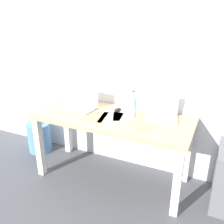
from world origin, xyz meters
TOP-DOWN VIEW (x-y plane):
  - ground_plane at (0.00, 0.00)m, footprint 8.00×8.00m
  - back_wall at (0.00, 0.39)m, footprint 5.20×0.08m
  - desk at (0.00, 0.00)m, footprint 1.62×0.67m
  - laptop_left at (-0.39, 0.06)m, footprint 0.33×0.25m
  - laptop_right at (0.46, 0.16)m, footprint 0.36×0.29m
  - beer_bottle at (0.19, 0.10)m, footprint 0.06×0.06m
  - computer_mouse at (-0.00, 0.15)m, footprint 0.08×0.11m
  - paper_sheet_front_right at (0.34, -0.06)m, footprint 0.27×0.34m
  - paper_sheet_near_back at (0.09, 0.08)m, footprint 0.31×0.35m
  - paper_sheet_center at (-0.00, -0.03)m, footprint 0.26×0.33m
  - paper_yellow_folder at (-0.15, -0.08)m, footprint 0.25×0.32m
  - water_cooler_jug at (-1.10, 0.13)m, footprint 0.30×0.30m

SIDE VIEW (x-z plane):
  - ground_plane at x=0.00m, z-range 0.00..0.00m
  - water_cooler_jug at x=-1.10m, z-range -0.02..0.42m
  - desk at x=0.00m, z-range 0.26..1.00m
  - paper_sheet_front_right at x=0.34m, z-range 0.74..0.74m
  - paper_sheet_near_back at x=0.09m, z-range 0.74..0.74m
  - paper_sheet_center at x=0.00m, z-range 0.74..0.74m
  - paper_yellow_folder at x=-0.15m, z-range 0.74..0.74m
  - computer_mouse at x=0.00m, z-range 0.74..0.77m
  - laptop_left at x=-0.39m, z-range 0.67..0.90m
  - laptop_right at x=0.46m, z-range 0.68..0.91m
  - beer_bottle at x=0.19m, z-range 0.71..0.98m
  - back_wall at x=0.00m, z-range 0.00..2.60m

